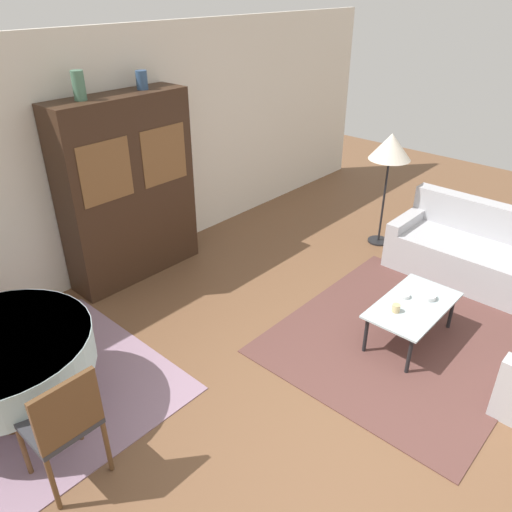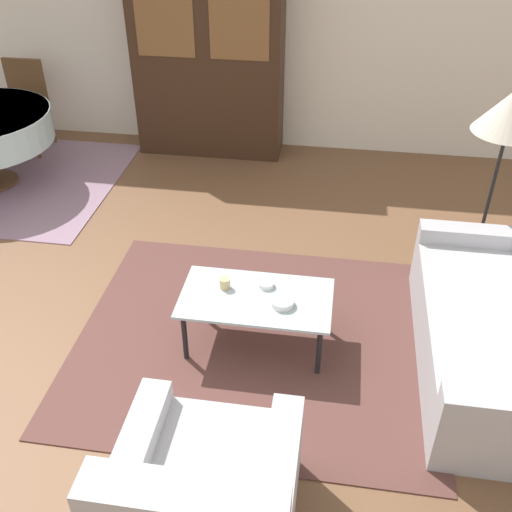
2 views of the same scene
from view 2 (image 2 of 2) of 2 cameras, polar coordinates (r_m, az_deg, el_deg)
ground_plane at (r=4.33m, az=-16.94°, el=-9.10°), size 14.00×14.00×0.00m
wall_back at (r=6.75m, az=-6.35°, el=21.65°), size 10.00×0.06×2.70m
area_rug at (r=4.26m, az=0.07°, el=-7.92°), size 2.50×2.14×0.01m
dining_rug at (r=6.74m, az=-23.16°, el=6.67°), size 2.39×2.04×0.01m
couch at (r=4.18m, az=22.31°, el=-6.75°), size 0.87×1.80×0.84m
armchair at (r=3.12m, az=-4.98°, el=-22.14°), size 0.86×0.88×0.82m
coffee_table at (r=3.99m, az=0.00°, el=-4.39°), size 1.01×0.56×0.41m
display_cabinet at (r=6.52m, az=-4.57°, el=18.41°), size 1.54×0.45×2.07m
dining_chair_far at (r=7.19m, az=-21.26°, el=13.81°), size 0.44×0.44×0.95m
floor_lamp at (r=4.76m, az=23.12°, el=12.24°), size 0.52×0.52×1.47m
cup at (r=4.02m, az=-2.98°, el=-2.61°), size 0.07×0.07×0.08m
bowl at (r=3.89m, az=2.52°, el=-4.45°), size 0.15×0.15×0.05m
bowl_small at (r=4.04m, az=0.97°, el=-2.71°), size 0.11×0.11×0.04m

